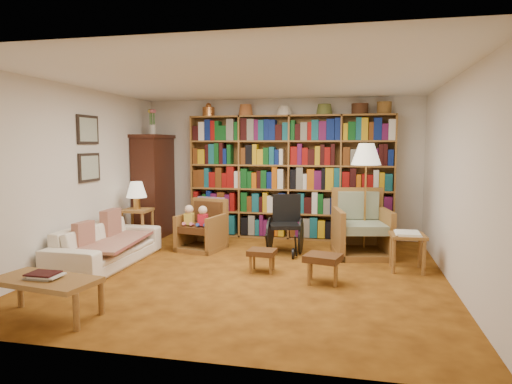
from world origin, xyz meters
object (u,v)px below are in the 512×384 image
(side_table_papers, at_px, (408,240))
(footstool_a, at_px, (262,254))
(armchair_sage, at_px, (362,230))
(coffee_table, at_px, (46,283))
(footstool_b, at_px, (323,260))
(sofa, at_px, (107,245))
(armchair_leather, at_px, (203,228))
(side_table_lamp, at_px, (137,218))
(wheelchair, at_px, (285,227))
(floor_lamp, at_px, (366,159))

(side_table_papers, xyz_separation_m, footstool_a, (-1.89, -0.47, -0.17))
(armchair_sage, bearing_deg, coffee_table, -132.42)
(footstool_b, bearing_deg, sofa, 175.64)
(armchair_leather, relative_size, coffee_table, 0.76)
(side_table_lamp, distance_m, footstool_a, 2.54)
(footstool_a, bearing_deg, coffee_table, -130.36)
(armchair_leather, relative_size, armchair_sage, 0.81)
(sofa, relative_size, armchair_leather, 2.40)
(coffee_table, bearing_deg, sofa, 103.85)
(wheelchair, relative_size, footstool_a, 2.43)
(armchair_leather, xyz_separation_m, footstool_b, (2.03, -1.45, -0.05))
(armchair_sage, xyz_separation_m, wheelchair, (-1.16, -0.15, 0.03))
(armchair_leather, xyz_separation_m, coffee_table, (-0.53, -3.16, 0.01))
(sofa, distance_m, floor_lamp, 4.02)
(floor_lamp, height_order, footstool_a, floor_lamp)
(sofa, xyz_separation_m, floor_lamp, (3.55, 1.46, 1.18))
(floor_lamp, relative_size, coffee_table, 1.57)
(armchair_sage, relative_size, side_table_papers, 1.91)
(sofa, bearing_deg, side_table_papers, -81.98)
(footstool_b, bearing_deg, armchair_sage, 73.39)
(sofa, relative_size, side_table_lamp, 3.12)
(armchair_leather, distance_m, footstool_a, 1.65)
(floor_lamp, distance_m, footstool_a, 2.28)
(footstool_a, bearing_deg, floor_lamp, 45.52)
(sofa, height_order, floor_lamp, floor_lamp)
(armchair_sage, bearing_deg, armchair_leather, -176.43)
(floor_lamp, relative_size, footstool_a, 4.57)
(sofa, bearing_deg, armchair_sage, -68.42)
(sofa, relative_size, coffee_table, 1.81)
(sofa, distance_m, armchair_leather, 1.58)
(wheelchair, relative_size, side_table_papers, 1.73)
(footstool_b, bearing_deg, side_table_lamp, 156.51)
(side_table_papers, distance_m, footstool_a, 1.95)
(coffee_table, bearing_deg, side_table_lamp, 100.67)
(armchair_sage, distance_m, side_table_papers, 1.00)
(side_table_lamp, distance_m, side_table_papers, 4.23)
(sofa, distance_m, footstool_a, 2.21)
(floor_lamp, bearing_deg, side_table_lamp, -174.76)
(wheelchair, height_order, floor_lamp, floor_lamp)
(wheelchair, bearing_deg, floor_lamp, 10.99)
(armchair_sage, relative_size, coffee_table, 0.93)
(side_table_papers, height_order, coffee_table, side_table_papers)
(armchair_leather, height_order, coffee_table, armchair_leather)
(armchair_leather, relative_size, floor_lamp, 0.48)
(footstool_a, relative_size, footstool_b, 0.76)
(sofa, xyz_separation_m, side_table_lamp, (-0.10, 1.13, 0.19))
(side_table_lamp, bearing_deg, sofa, -84.94)
(side_table_lamp, bearing_deg, side_table_papers, -7.64)
(side_table_papers, bearing_deg, wheelchair, 159.22)
(side_table_lamp, xyz_separation_m, coffee_table, (0.58, -3.07, -0.12))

